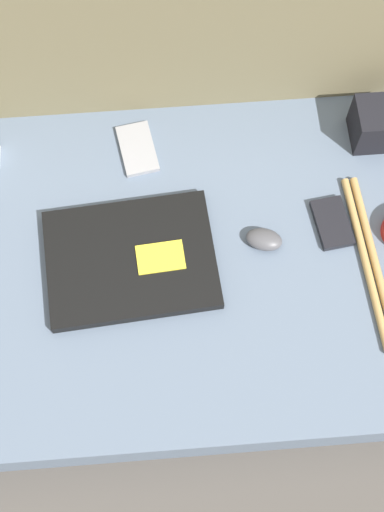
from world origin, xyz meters
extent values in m
plane|color=#4C4742|center=(0.00, 0.00, 0.00)|extent=(8.00, 8.00, 0.00)
cube|color=slate|center=(0.00, 0.00, 0.05)|extent=(1.02, 0.71, 0.11)
cube|color=#756B4C|center=(0.00, 0.45, 0.24)|extent=(1.02, 0.20, 0.48)
cube|color=black|center=(-0.12, 0.01, 0.12)|extent=(0.34, 0.26, 0.02)
cube|color=yellow|center=(-0.06, 0.00, 0.13)|extent=(0.09, 0.07, 0.00)
ellipsoid|color=#4C4C51|center=(0.14, 0.03, 0.12)|extent=(0.08, 0.07, 0.03)
cube|color=#99999E|center=(-0.09, 0.25, 0.11)|extent=(0.09, 0.13, 0.01)
cube|color=black|center=(0.28, 0.05, 0.11)|extent=(0.08, 0.11, 0.01)
cube|color=black|center=(0.40, 0.25, 0.15)|extent=(0.11, 0.09, 0.09)
cylinder|color=tan|center=(0.33, -0.03, 0.11)|extent=(0.04, 0.36, 0.01)
cylinder|color=tan|center=(0.35, -0.03, 0.11)|extent=(0.04, 0.36, 0.01)
camera|label=1|loc=(-0.04, -0.52, 1.37)|focal=50.00mm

